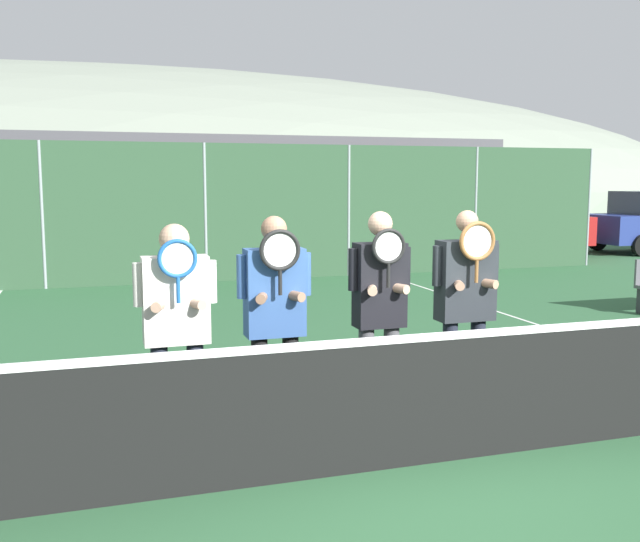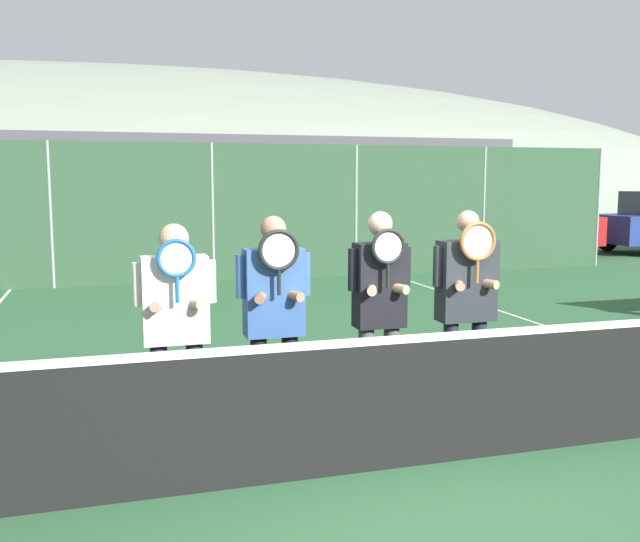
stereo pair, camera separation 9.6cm
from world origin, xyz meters
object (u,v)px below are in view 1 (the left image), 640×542
at_px(car_left_of_center, 145,232).
at_px(car_right_of_center, 510,224).
at_px(player_leftmost, 176,315).
at_px(car_center, 346,227).
at_px(player_center_right, 380,304).
at_px(player_center_left, 275,310).
at_px(player_rightmost, 466,297).

height_order(car_left_of_center, car_right_of_center, car_left_of_center).
distance_m(player_leftmost, car_left_of_center, 11.32).
bearing_deg(car_center, car_left_of_center, -177.72).
distance_m(player_leftmost, player_center_right, 1.65).
bearing_deg(player_center_left, player_leftmost, 174.31).
bearing_deg(car_center, car_right_of_center, 0.46).
relative_size(player_center_left, car_right_of_center, 0.43).
bearing_deg(car_left_of_center, player_center_right, -84.51).
bearing_deg(car_right_of_center, car_left_of_center, -178.62).
bearing_deg(car_left_of_center, player_center_left, -89.02).
height_order(player_center_left, car_left_of_center, player_center_left).
relative_size(player_center_right, car_left_of_center, 0.40).
relative_size(player_leftmost, player_center_right, 0.96).
xyz_separation_m(player_center_left, car_right_of_center, (9.56, 11.61, -0.19)).
bearing_deg(player_leftmost, player_center_left, -5.69).
bearing_deg(car_left_of_center, car_center, 2.28).
bearing_deg(car_center, player_rightmost, -104.83).
bearing_deg(player_rightmost, player_leftmost, 179.67).
relative_size(player_center_right, car_right_of_center, 0.43).
bearing_deg(player_rightmost, player_center_left, -177.96).
bearing_deg(player_center_left, car_left_of_center, 90.98).
distance_m(car_left_of_center, car_center, 4.96).
bearing_deg(player_rightmost, car_center, 75.17).
height_order(player_leftmost, car_center, car_center).
bearing_deg(player_center_right, car_right_of_center, 53.23).
distance_m(player_center_right, car_center, 12.18).
bearing_deg(car_left_of_center, player_rightmost, -80.43).
height_order(player_center_right, car_left_of_center, player_center_right).
bearing_deg(player_leftmost, player_rightmost, -0.33).
relative_size(player_leftmost, player_center_left, 0.97).
bearing_deg(car_right_of_center, player_center_right, -126.77).
xyz_separation_m(player_center_left, player_rightmost, (1.71, 0.06, 0.01)).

